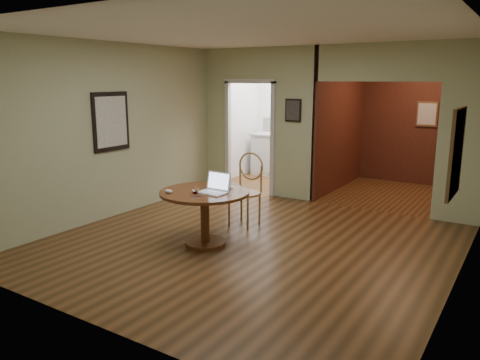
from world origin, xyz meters
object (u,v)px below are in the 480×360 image
Objects in this scene: open_laptop at (215,187)px; dining_table at (205,205)px; closed_laptop at (221,187)px; chair at (247,185)px.

dining_table is at bearing -171.02° from open_laptop.
chair is at bearing 106.12° from closed_laptop.
closed_laptop reaches higher than dining_table.
dining_table is at bearing -90.88° from closed_laptop.
chair reaches higher than closed_laptop.
closed_laptop is (0.06, 0.28, 0.20)m from dining_table.
dining_table is 1.05m from chair.
closed_laptop is (0.06, -0.76, 0.13)m from chair.
chair is 0.77m from closed_laptop.
dining_table is at bearing -88.58° from chair.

